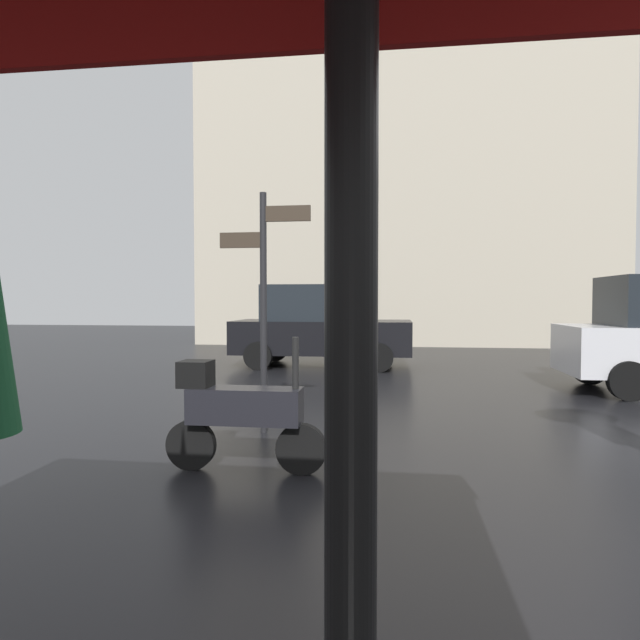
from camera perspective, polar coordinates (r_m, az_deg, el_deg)
The scene contains 4 objects.
parked_scooter at distance 5.04m, azimuth -8.39°, elevation -9.43°, with size 1.49×0.32×1.23m.
parked_car_right at distance 12.84m, azimuth -0.04°, elevation -0.59°, with size 4.14×1.96×1.92m.
street_signpost at distance 6.40m, azimuth -5.92°, elevation 3.44°, with size 1.08×0.08×2.82m.
building_block at distance 20.99m, azimuth 8.73°, elevation 20.81°, with size 14.60×2.86×16.64m, color #B2A893.
Camera 1 is at (-0.33, -2.11, 1.56)m, focal length 30.46 mm.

